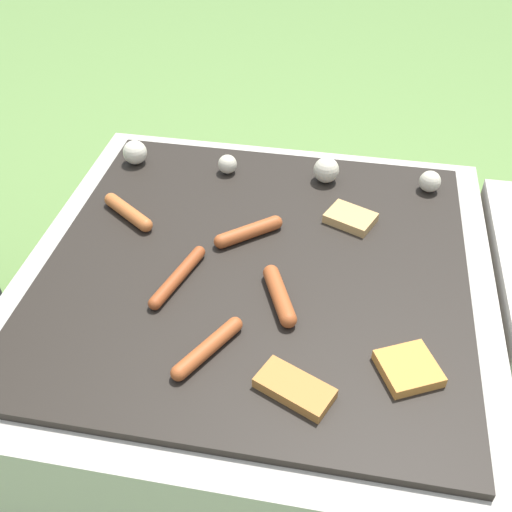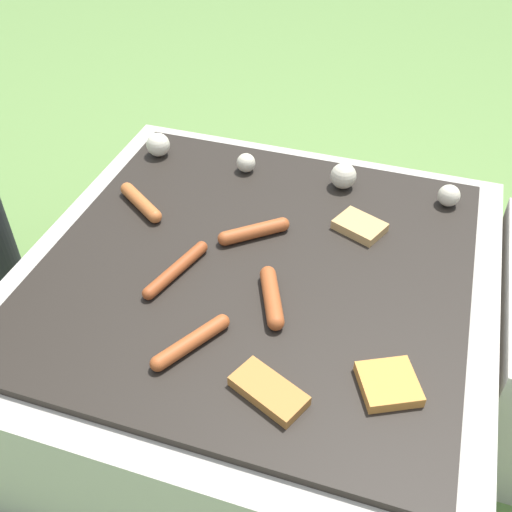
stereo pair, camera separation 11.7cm
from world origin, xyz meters
name	(u,v)px [view 2 (the right image)]	position (x,y,z in m)	size (l,w,h in m)	color
ground_plane	(256,379)	(0.00, 0.00, 0.00)	(14.00, 14.00, 0.00)	#608442
grill	(256,327)	(0.00, 0.00, 0.18)	(0.94, 0.94, 0.37)	#B2AA9E
sausage_back_center	(141,202)	(-0.30, 0.10, 0.39)	(0.13, 0.10, 0.03)	#B7602D
sausage_mid_right	(254,231)	(-0.03, 0.08, 0.39)	(0.13, 0.11, 0.03)	#A34C23
sausage_front_center	(272,297)	(0.06, -0.09, 0.39)	(0.08, 0.14, 0.03)	#A34C23
sausage_mid_left	(191,342)	(-0.04, -0.24, 0.39)	(0.10, 0.15, 0.03)	#A34C23
sausage_front_right	(176,270)	(-0.14, -0.08, 0.39)	(0.07, 0.18, 0.02)	#93421E
bread_slice_right	(269,391)	(0.12, -0.29, 0.38)	(0.14, 0.11, 0.02)	#B27033
bread_slice_left	(389,384)	(0.29, -0.22, 0.38)	(0.12, 0.12, 0.02)	#D18438
bread_slice_center	(360,226)	(0.18, 0.17, 0.38)	(0.12, 0.11, 0.02)	tan
mushroom_row	(286,167)	(-0.03, 0.31, 0.40)	(0.75, 0.06, 0.06)	beige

